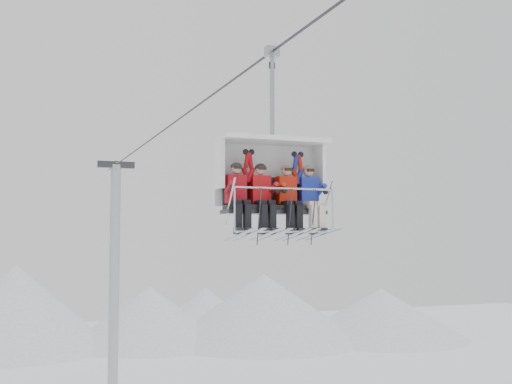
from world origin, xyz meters
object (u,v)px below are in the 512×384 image
object	(u,v)px
skier_far_left	(238,195)
lift_tower_right	(114,303)
chairlift_carrier	(270,175)
skier_center_left	(262,195)
skier_far_right	(310,197)
skier_center_right	(288,196)

from	to	relation	value
skier_far_left	lift_tower_right	bearing A→B (deg)	87.94
lift_tower_right	chairlift_carrier	world-z (taller)	lift_tower_right
skier_center_left	skier_far_right	xyz separation A→B (m)	(1.10, 0.00, 0.00)
chairlift_carrier	skier_far_left	distance (m)	1.00
skier_far_left	skier_center_left	distance (m)	0.53
skier_far_left	skier_far_right	bearing A→B (deg)	0.00
skier_center_left	skier_far_left	bearing A→B (deg)	180.00
lift_tower_right	skier_center_right	world-z (taller)	lift_tower_right
skier_center_right	skier_far_right	distance (m)	0.51
chairlift_carrier	skier_center_left	xyz separation A→B (m)	(-0.30, -0.30, -0.46)
lift_tower_right	skier_far_left	size ratio (longest dim) A/B	7.99
skier_center_left	skier_center_right	world-z (taller)	same
chairlift_carrier	skier_far_right	world-z (taller)	chairlift_carrier
skier_far_left	skier_center_left	world-z (taller)	same
skier_center_left	skier_far_right	distance (m)	1.10
lift_tower_right	skier_far_right	xyz separation A→B (m)	(0.80, -23.16, 4.42)
skier_far_left	skier_far_right	distance (m)	1.63
skier_far_left	skier_center_right	bearing A→B (deg)	0.00
chairlift_carrier	lift_tower_right	bearing A→B (deg)	90.00
skier_far_right	skier_center_left	bearing A→B (deg)	180.00
lift_tower_right	chairlift_carrier	distance (m)	23.37
lift_tower_right	skier_center_left	xyz separation A→B (m)	(-0.30, -23.16, 4.42)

